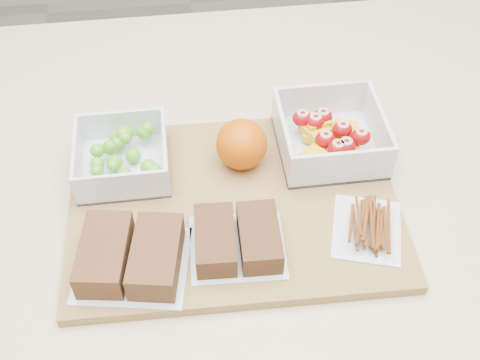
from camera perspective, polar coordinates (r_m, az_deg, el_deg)
The scene contains 8 objects.
counter at distance 1.17m, azimuth 0.93°, elevation -16.18°, with size 1.20×0.90×0.90m, color beige.
cutting_board at distance 0.78m, azimuth -0.60°, elevation -2.37°, with size 0.42×0.30×0.02m, color olive.
grape_container at distance 0.81m, azimuth -10.93°, elevation 2.28°, with size 0.12×0.12×0.05m.
fruit_container at distance 0.83m, azimuth 8.51°, elevation 4.10°, with size 0.14×0.14×0.06m.
orange at distance 0.79m, azimuth 0.15°, elevation 3.41°, with size 0.07×0.07×0.07m, color #C95204.
sandwich_bag_left at distance 0.71m, azimuth -10.34°, elevation -7.09°, with size 0.15×0.13×0.04m.
sandwich_bag_center at distance 0.71m, azimuth -0.26°, elevation -5.65°, with size 0.12×0.11×0.04m.
pretzel_bag at distance 0.75m, azimuth 12.04°, elevation -4.15°, with size 0.11×0.12×0.02m.
Camera 1 is at (-0.08, -0.49, 1.51)m, focal length 45.00 mm.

